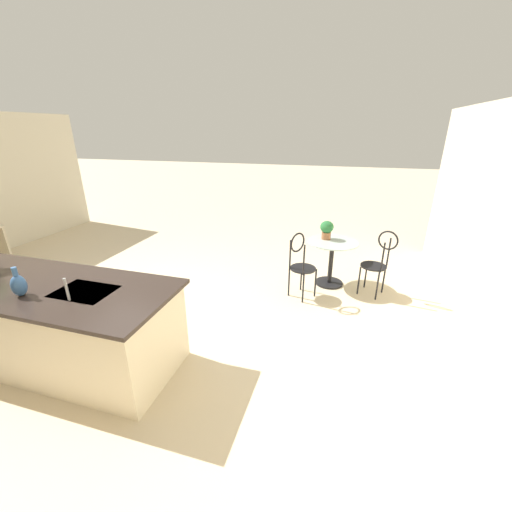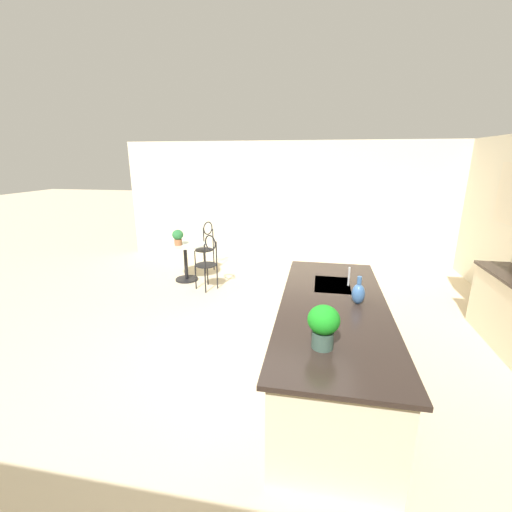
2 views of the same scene
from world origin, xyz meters
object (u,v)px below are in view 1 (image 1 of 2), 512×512
object	(u,v)px
bistro_table	(331,259)
chair_near_window	(378,260)
chair_by_island	(301,262)
vase_on_counter	(19,285)
potted_plant_on_table	(327,229)

from	to	relation	value
bistro_table	chair_near_window	xyz separation A→B (m)	(-0.69, 0.18, 0.13)
chair_by_island	vase_on_counter	distance (m)	3.31
bistro_table	vase_on_counter	bearing A→B (deg)	47.60
bistro_table	potted_plant_on_table	distance (m)	0.48
bistro_table	potted_plant_on_table	bearing A→B (deg)	-35.26
potted_plant_on_table	vase_on_counter	world-z (taller)	vase_on_counter
chair_near_window	potted_plant_on_table	size ratio (longest dim) A/B	3.53
chair_near_window	bistro_table	bearing A→B (deg)	-14.86
potted_plant_on_table	chair_near_window	bearing A→B (deg)	161.81
vase_on_counter	bistro_table	bearing A→B (deg)	-132.40
bistro_table	chair_near_window	size ratio (longest dim) A/B	0.77
chair_near_window	vase_on_counter	size ratio (longest dim) A/B	3.62
bistro_table	chair_near_window	bearing A→B (deg)	165.14
bistro_table	chair_by_island	size ratio (longest dim) A/B	0.77
bistro_table	vase_on_counter	size ratio (longest dim) A/B	2.78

